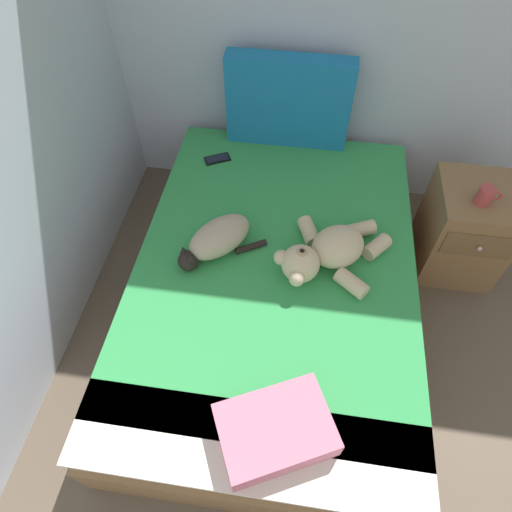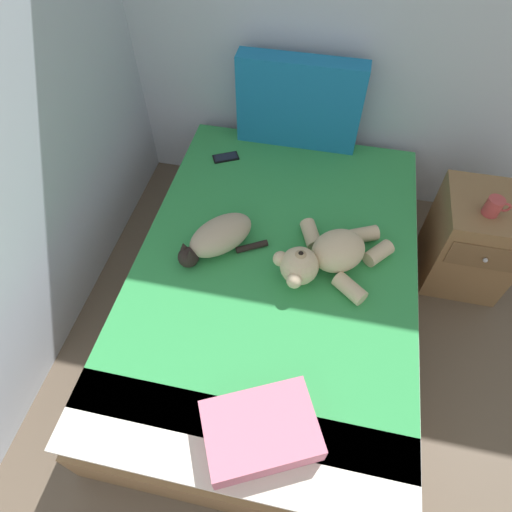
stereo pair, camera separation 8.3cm
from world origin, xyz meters
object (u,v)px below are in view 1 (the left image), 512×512
(bed, at_px, (274,288))
(cat, at_px, (217,239))
(throw_pillow, at_px, (275,430))
(nightstand, at_px, (464,230))
(patterned_cushion, at_px, (288,102))
(teddy_bear, at_px, (327,252))
(mug, at_px, (486,196))
(cell_phone, at_px, (217,159))

(bed, bearing_deg, cat, 172.70)
(throw_pillow, height_order, nightstand, nightstand)
(cat, bearing_deg, patterned_cushion, 74.63)
(patterned_cushion, bearing_deg, teddy_bear, -72.79)
(cat, bearing_deg, mug, 17.15)
(bed, distance_m, teddy_bear, 0.39)
(teddy_bear, relative_size, mug, 4.65)
(cell_phone, bearing_deg, throw_pillow, -70.96)
(cat, distance_m, nightstand, 1.41)
(bed, bearing_deg, nightstand, 26.44)
(nightstand, bearing_deg, mug, -110.25)
(patterned_cushion, bearing_deg, bed, -87.12)
(nightstand, xyz_separation_m, mug, (-0.03, -0.07, 0.34))
(patterned_cushion, bearing_deg, cell_phone, -147.80)
(teddy_bear, bearing_deg, bed, -173.73)
(bed, xyz_separation_m, cell_phone, (-0.43, 0.69, 0.24))
(bed, height_order, cell_phone, cell_phone)
(throw_pillow, xyz_separation_m, nightstand, (0.93, 1.30, -0.23))
(cat, height_order, mug, mug)
(bed, relative_size, cat, 4.95)
(mug, bearing_deg, bed, -156.35)
(bed, height_order, cat, cat)
(throw_pillow, relative_size, nightstand, 0.69)
(cat, relative_size, nightstand, 0.71)
(patterned_cushion, relative_size, cell_phone, 4.25)
(bed, xyz_separation_m, nightstand, (1.01, 0.50, 0.06))
(bed, relative_size, nightstand, 3.52)
(throw_pillow, bearing_deg, patterned_cushion, 94.47)
(cell_phone, distance_m, nightstand, 1.46)
(patterned_cushion, distance_m, teddy_bear, 0.97)
(cat, relative_size, teddy_bear, 0.74)
(cell_phone, relative_size, mug, 1.37)
(teddy_bear, bearing_deg, cell_phone, 134.63)
(teddy_bear, xyz_separation_m, mug, (0.75, 0.41, 0.08))
(cat, bearing_deg, nightstand, 19.65)
(nightstand, bearing_deg, throw_pillow, -125.48)
(bed, distance_m, mug, 1.15)
(patterned_cushion, height_order, nightstand, patterned_cushion)
(throw_pillow, distance_m, nightstand, 1.61)
(teddy_bear, height_order, nightstand, teddy_bear)
(teddy_bear, bearing_deg, throw_pillow, -100.08)
(patterned_cushion, xyz_separation_m, nightstand, (1.06, -0.43, -0.44))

